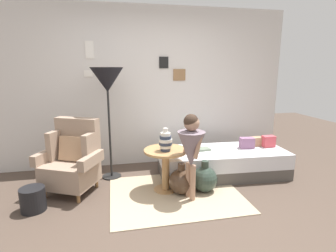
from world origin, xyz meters
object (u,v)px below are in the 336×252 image
Objects in this scene: side_table at (166,161)px; armchair at (73,159)px; demijohn_far at (205,179)px; daybed at (222,162)px; demijohn_near at (181,181)px; vase_striped at (165,141)px; floor_lamp at (107,83)px; book_on_daybed at (202,149)px; magazine_basket at (33,199)px; person_child at (191,146)px.

armchair is at bearing 168.01° from side_table.
demijohn_far is at bearing -12.86° from armchair.
demijohn_near reaches higher than daybed.
vase_striped is 0.18× the size of floor_lamp.
daybed is 0.38m from book_on_daybed.
demijohn_near is at bearing -15.80° from armchair.
book_on_daybed is (0.66, 0.45, -0.29)m from vase_striped.
vase_striped is 0.70× the size of demijohn_far.
side_table is at bearing 165.10° from demijohn_far.
daybed is (2.17, 0.09, -0.24)m from armchair.
demijohn_far reaches higher than daybed.
magazine_basket is (-2.57, -0.54, -0.06)m from daybed.
armchair is at bearing 164.20° from demijohn_near.
book_on_daybed reaches higher than demijohn_far.
vase_striped is at bearing -145.55° from book_on_daybed.
magazine_basket is at bearing -138.02° from floor_lamp.
demijohn_near is (0.19, -0.09, -0.53)m from vase_striped.
daybed is 0.66m from demijohn_far.
side_table is at bearing 78.15° from vase_striped.
side_table is (-0.96, -0.35, 0.21)m from daybed.
demijohn_near is (-0.78, -0.48, -0.03)m from daybed.
demijohn_far is (-0.46, -0.48, -0.02)m from daybed.
demijohn_near is at bearing -24.46° from vase_striped.
armchair is 1.86m from book_on_daybed.
floor_lamp reaches higher than demijohn_far.
person_child is at bearing -119.18° from book_on_daybed.
armchair is at bearing -175.38° from book_on_daybed.
vase_striped is (1.19, -0.30, 0.26)m from armchair.
floor_lamp is (-0.70, 0.66, 0.72)m from vase_striped.
armchair is 3.24× the size of vase_striped.
person_child is 0.60m from demijohn_far.
daybed is 2.09m from floor_lamp.
book_on_daybed is (-0.31, 0.06, 0.22)m from daybed.
demijohn_near is at bearing 1.85° from magazine_basket.
side_table is at bearing 6.92° from magazine_basket.
book_on_daybed is 0.52× the size of demijohn_far.
daybed is 4.63× the size of demijohn_near.
vase_striped is at bearing -14.31° from armchair.
demijohn_far reaches higher than demijohn_near.
side_table reaches higher than magazine_basket.
vase_striped reaches higher than demijohn_near.
demijohn_far is at bearing 33.99° from person_child.
vase_striped is 0.71× the size of demijohn_near.
book_on_daybed is at bearing -8.38° from floor_lamp.
demijohn_far is at bearing -105.27° from book_on_daybed.
demijohn_far is 1.53× the size of magazine_basket.
demijohn_near is 0.98× the size of demijohn_far.
floor_lamp is 1.71m from demijohn_near.
magazine_basket is at bearing 176.74° from person_child.
demijohn_far is at bearing -31.31° from floor_lamp.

